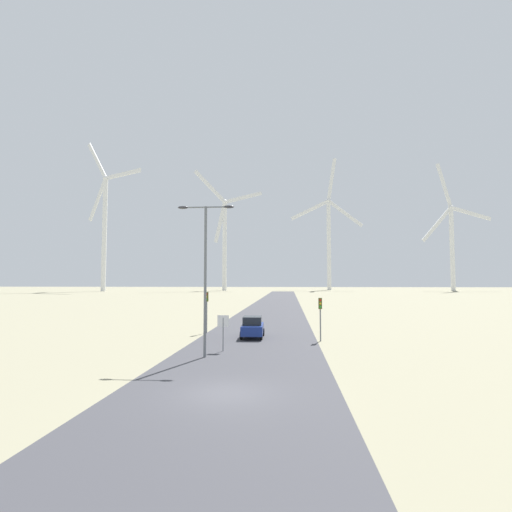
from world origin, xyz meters
TOP-DOWN VIEW (x-y plane):
  - ground_plane at (0.00, 0.00)m, footprint 600.00×600.00m
  - road_surface at (0.00, 48.00)m, footprint 10.00×240.00m
  - streetlamp at (-2.69, 7.99)m, footprint 3.75×0.32m
  - stop_sign_near at (-1.88, 10.24)m, footprint 0.81×0.07m
  - traffic_light_post_near_left at (-5.00, 19.64)m, footprint 0.28×0.34m
  - traffic_light_post_near_right at (5.27, 15.45)m, footprint 0.28×0.33m
  - car_approaching at (-0.42, 17.01)m, footprint 1.96×4.17m
  - wind_turbine_far_left at (-84.33, 163.72)m, footprint 32.65×13.74m
  - wind_turbine_left at (-29.84, 182.99)m, footprint 33.28×17.47m
  - wind_turbine_center at (24.41, 199.49)m, footprint 37.41×16.82m
  - wind_turbine_right at (84.60, 189.35)m, footprint 38.25×10.68m

SIDE VIEW (x-z plane):
  - ground_plane at x=0.00m, z-range 0.00..0.00m
  - road_surface at x=0.00m, z-range 0.00..0.01m
  - car_approaching at x=-0.42m, z-range 0.00..1.83m
  - stop_sign_near at x=-1.88m, z-range 0.49..2.98m
  - traffic_light_post_near_right at x=5.27m, z-range 0.82..4.32m
  - traffic_light_post_near_left at x=-5.00m, z-range 0.90..4.75m
  - streetlamp at x=-2.69m, z-range 1.31..11.13m
  - wind_turbine_right at x=84.60m, z-range -5.41..59.01m
  - wind_turbine_left at x=-29.84m, z-range -1.92..58.66m
  - wind_turbine_center at x=24.41m, z-range -5.47..65.94m
  - wind_turbine_far_left at x=-84.33m, z-range -3.46..69.47m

